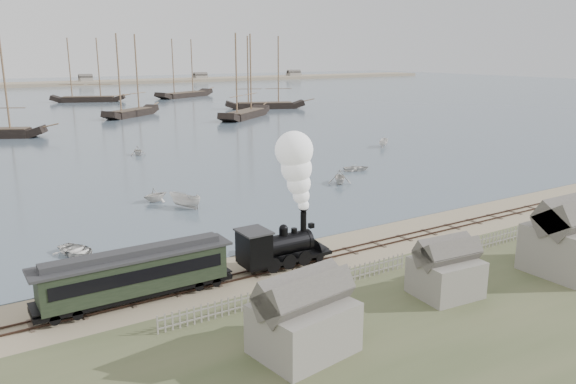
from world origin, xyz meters
TOP-DOWN VIEW (x-y plane):
  - ground at (0.00, 0.00)m, footprint 600.00×600.00m
  - harbor_water at (0.00, 170.00)m, footprint 600.00×336.00m
  - rail_track at (0.00, -2.00)m, footprint 120.00×1.80m
  - picket_fence_west at (-6.50, -7.00)m, footprint 19.00×0.10m
  - picket_fence_east at (12.50, -7.50)m, footprint 15.00×0.10m
  - shed_left at (-10.00, -13.00)m, footprint 5.00×4.00m
  - shed_mid at (2.00, -12.00)m, footprint 4.00×3.50m
  - shed_right at (13.00, -14.00)m, footprint 6.00×5.00m
  - locomotive at (-3.40, -2.00)m, footprint 7.84×2.93m
  - passenger_coach at (-15.60, -2.00)m, footprint 12.75×2.46m
  - beached_dinghy at (-4.31, 1.07)m, footprint 4.76×5.02m
  - rowboat_0 at (-16.99, 8.74)m, footprint 4.60×4.00m
  - rowboat_1 at (-6.15, 21.25)m, footprint 3.27×3.53m
  - rowboat_2 at (-4.42, 17.21)m, footprint 4.17×3.14m
  - rowboat_3 at (22.35, 22.20)m, footprint 3.47×4.13m
  - rowboat_4 at (15.72, 17.30)m, footprint 4.27×4.15m
  - rowboat_5 at (38.48, 34.90)m, footprint 3.24×3.56m
  - rowboat_7 at (1.08, 49.56)m, footprint 2.72×2.35m
  - schooner_3 at (16.65, 102.99)m, footprint 17.72×15.01m
  - schooner_4 at (38.97, 85.11)m, footprint 20.33×17.49m
  - schooner_5 at (54.55, 102.34)m, footprint 22.35×13.46m
  - schooner_8 at (17.63, 151.14)m, footprint 22.83×13.43m
  - schooner_9 at (50.99, 152.45)m, footprint 25.09×16.12m

SIDE VIEW (x-z plane):
  - ground at x=0.00m, z-range 0.00..0.00m
  - picket_fence_west at x=-6.50m, z-range -0.60..0.60m
  - picket_fence_east at x=12.50m, z-range -0.60..0.60m
  - shed_left at x=-10.00m, z-range -2.05..2.05m
  - shed_mid at x=2.00m, z-range -1.80..1.80m
  - shed_right at x=13.00m, z-range -2.55..2.55m
  - harbor_water at x=0.00m, z-range 0.00..0.06m
  - rail_track at x=0.00m, z-range -0.04..0.12m
  - beached_dinghy at x=-4.31m, z-range 0.00..0.85m
  - rowboat_3 at x=22.35m, z-range 0.06..0.79m
  - rowboat_0 at x=-16.99m, z-range 0.06..0.86m
  - rowboat_5 at x=38.48m, z-range 0.06..1.42m
  - rowboat_7 at x=1.08m, z-range 0.06..1.49m
  - rowboat_2 at x=-4.42m, z-range 0.06..1.58m
  - rowboat_1 at x=-6.15m, z-range 0.06..1.59m
  - rowboat_4 at x=15.72m, z-range 0.06..1.77m
  - passenger_coach at x=-15.60m, z-range 0.42..3.52m
  - locomotive at x=-3.40m, z-range -0.38..9.39m
  - schooner_3 at x=16.65m, z-range 0.06..20.06m
  - schooner_4 at x=38.97m, z-range 0.06..20.06m
  - schooner_5 at x=54.55m, z-range 0.06..20.06m
  - schooner_8 at x=17.63m, z-range 0.06..20.06m
  - schooner_9 at x=50.99m, z-range 0.06..20.06m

